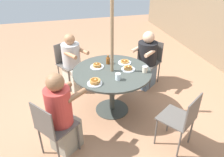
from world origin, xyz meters
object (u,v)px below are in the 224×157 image
at_px(patio_chair_east, 182,118).
at_px(pancake_plate_c, 95,82).
at_px(coffee_cup, 145,69).
at_px(patio_chair_south, 150,59).
at_px(patio_table, 112,77).
at_px(patio_chair_west, 68,61).
at_px(patio_chair_north, 52,126).
at_px(diner_west, 73,64).
at_px(pancake_plate_d, 125,62).
at_px(pancake_plate_b, 128,69).
at_px(diner_south, 146,62).
at_px(pancake_plate_a, 97,66).
at_px(diner_north, 62,116).
at_px(syrup_bottle, 108,61).
at_px(drinking_glass_a, 118,77).

distance_m(patio_chair_east, pancake_plate_c, 1.26).
bearing_deg(coffee_cup, patio_chair_south, 150.95).
xyz_separation_m(patio_table, patio_chair_west, (-1.05, -0.63, -0.14)).
height_order(patio_chair_north, diner_west, diner_west).
bearing_deg(pancake_plate_d, pancake_plate_b, -4.44).
distance_m(diner_south, pancake_plate_a, 1.18).
bearing_deg(pancake_plate_b, diner_north, -60.02).
xyz_separation_m(patio_table, pancake_plate_c, (0.31, -0.33, 0.14)).
distance_m(diner_north, diner_west, 1.60).
bearing_deg(coffee_cup, patio_chair_east, 12.56).
bearing_deg(diner_west, pancake_plate_b, 99.57).
bearing_deg(syrup_bottle, diner_south, 113.78).
distance_m(pancake_plate_d, syrup_bottle, 0.28).
relative_size(diner_south, diner_west, 1.02).
bearing_deg(drinking_glass_a, pancake_plate_d, 152.70).
distance_m(patio_chair_south, drinking_glass_a, 1.44).
relative_size(patio_table, coffee_cup, 11.97).
relative_size(diner_west, syrup_bottle, 7.37).
relative_size(pancake_plate_c, coffee_cup, 2.09).
xyz_separation_m(diner_west, pancake_plate_d, (0.69, 0.81, 0.28)).
relative_size(pancake_plate_c, pancake_plate_d, 1.00).
bearing_deg(patio_chair_east, patio_table, 90.00).
bearing_deg(patio_table, drinking_glass_a, 3.06).
distance_m(pancake_plate_a, pancake_plate_c, 0.51).
xyz_separation_m(diner_north, patio_chair_west, (-1.71, 0.21, -0.04)).
bearing_deg(syrup_bottle, drinking_glass_a, 1.67).
height_order(patio_table, diner_west, diner_west).
distance_m(patio_table, patio_chair_north, 1.23).
height_order(patio_chair_south, pancake_plate_a, patio_chair_south).
relative_size(patio_chair_east, pancake_plate_b, 4.00).
bearing_deg(diner_west, patio_table, 90.00).
xyz_separation_m(patio_chair_south, pancake_plate_c, (1.05, -1.31, 0.28)).
relative_size(patio_table, pancake_plate_d, 5.72).
xyz_separation_m(patio_table, syrup_bottle, (-0.26, -0.00, 0.17)).
xyz_separation_m(patio_chair_north, pancake_plate_d, (-0.98, 1.24, 0.27)).
bearing_deg(patio_chair_west, drinking_glass_a, 84.88).
distance_m(diner_south, drinking_glass_a, 1.28).
bearing_deg(patio_chair_south, coffee_cup, 114.12).
height_order(patio_table, diner_south, diner_south).
bearing_deg(pancake_plate_d, syrup_bottle, -99.07).
bearing_deg(patio_chair_east, pancake_plate_d, 74.49).
bearing_deg(syrup_bottle, diner_west, -140.31).
xyz_separation_m(patio_chair_north, patio_chair_west, (-1.81, 0.34, 0.00)).
bearing_deg(coffee_cup, drinking_glass_a, -75.41).
bearing_deg(patio_chair_south, patio_chair_north, 90.73).
relative_size(patio_chair_north, pancake_plate_d, 4.00).
height_order(diner_south, diner_west, diner_south).
xyz_separation_m(diner_north, diner_south, (-1.29, 1.68, -0.05)).
relative_size(patio_chair_south, drinking_glass_a, 8.39).
distance_m(patio_chair_east, patio_chair_west, 2.45).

